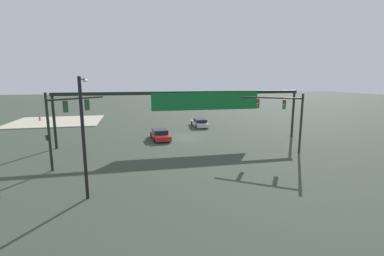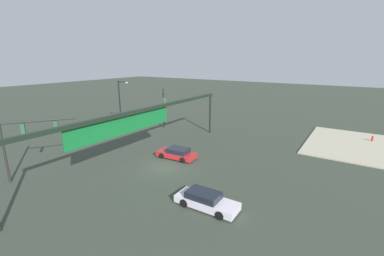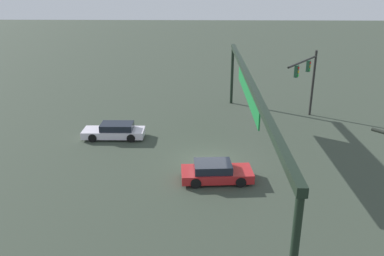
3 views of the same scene
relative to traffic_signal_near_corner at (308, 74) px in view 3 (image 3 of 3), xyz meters
name	(u,v)px [view 3 (image 3 of 3)]	position (x,y,z in m)	size (l,w,h in m)	color
ground_plane	(208,162)	(8.97, -8.57, -4.12)	(208.13, 208.13, 0.00)	#353F32
traffic_signal_near_corner	(308,74)	(0.00, 0.00, 0.00)	(5.08, 3.59, 5.93)	#252524
overhead_sign_gantry	(248,88)	(8.16, -6.00, 0.88)	(28.07, 0.43, 5.89)	black
sedan_car_approaching	(115,131)	(4.79, -15.84, -3.55)	(1.91, 4.78, 1.21)	silver
sedan_car_waiting_far	(216,172)	(11.60, -8.16, -3.55)	(2.24, 4.47, 1.21)	#B12123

